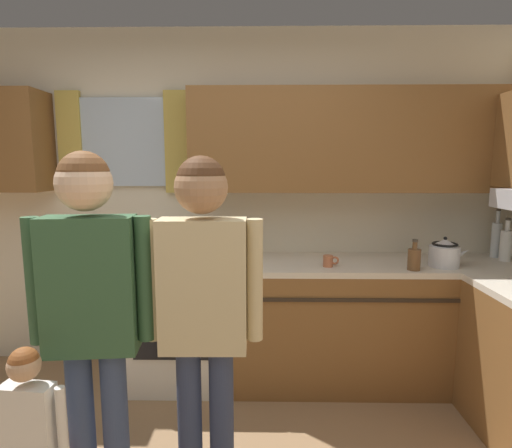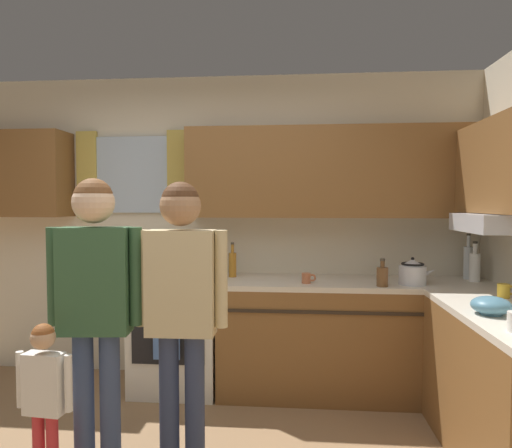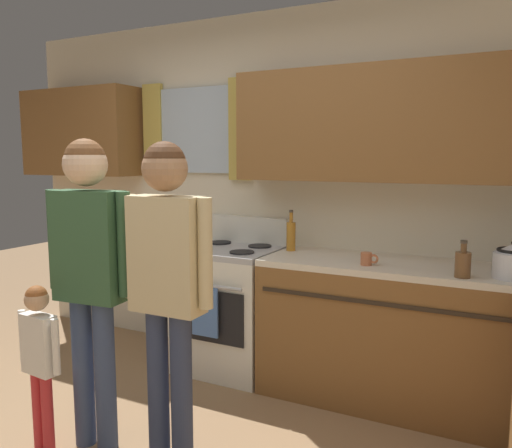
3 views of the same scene
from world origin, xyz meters
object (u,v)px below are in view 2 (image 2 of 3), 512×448
bottle_milk_white (475,266)px  cup_terracotta (307,278)px  mug_mustard_yellow (504,291)px  stovetop_kettle (413,272)px  adult_in_plaid (181,294)px  adult_holding_child (95,292)px  small_child (44,390)px  stove_oven (179,330)px  bottle_squat_brown (382,276)px  bottle_tall_clear (468,262)px  mixing_bowl (491,306)px  bottle_oil_amber (232,264)px

bottle_milk_white → cup_terracotta: size_ratio=2.88×
mug_mustard_yellow → stovetop_kettle: bearing=137.6°
stovetop_kettle → adult_in_plaid: 1.84m
adult_holding_child → adult_in_plaid: adult_holding_child is taller
stovetop_kettle → bottle_milk_white: bearing=18.5°
cup_terracotta → adult_in_plaid: 1.27m
adult_holding_child → small_child: size_ratio=1.82×
stove_oven → stovetop_kettle: stovetop_kettle is taller
adult_in_plaid → small_child: bearing=-161.0°
cup_terracotta → adult_holding_child: bearing=-136.6°
small_child → stove_oven: bearing=77.4°
stove_oven → adult_in_plaid: size_ratio=0.68×
small_child → bottle_squat_brown: bearing=32.2°
cup_terracotta → stovetop_kettle: 0.79m
stove_oven → bottle_tall_clear: bearing=3.9°
adult_holding_child → adult_in_plaid: (0.46, 0.05, -0.01)m
bottle_squat_brown → stovetop_kettle: bearing=22.1°
cup_terracotta → mixing_bowl: (0.98, -0.87, 0.01)m
bottle_squat_brown → bottle_oil_amber: 1.20m
bottle_milk_white → mug_mustard_yellow: bottle_milk_white is taller
stove_oven → bottle_squat_brown: size_ratio=5.37×
bottle_oil_amber → small_child: bottle_oil_amber is taller
bottle_oil_amber → bottle_tall_clear: bearing=2.0°
cup_terracotta → adult_holding_child: adult_holding_child is taller
bottle_tall_clear → small_child: bottle_tall_clear is taller
stove_oven → bottle_milk_white: (2.34, 0.04, 0.55)m
stove_oven → mug_mustard_yellow: bearing=-13.7°
bottle_milk_white → stovetop_kettle: bearing=-161.5°
bottle_squat_brown → cup_terracotta: (-0.55, 0.08, -0.04)m
bottle_squat_brown → bottle_oil_amber: bearing=164.5°
bottle_milk_white → mixing_bowl: (-0.32, -1.06, -0.07)m
stovetop_kettle → small_child: bearing=-148.8°
stove_oven → mixing_bowl: 2.31m
stove_oven → mug_mustard_yellow: stove_oven is taller
stove_oven → small_child: (-0.32, -1.43, 0.10)m
mug_mustard_yellow → cup_terracotta: (-1.26, 0.41, -0.01)m
bottle_milk_white → stovetop_kettle: (-0.51, -0.17, -0.02)m
bottle_tall_clear → mug_mustard_yellow: 0.72m
stovetop_kettle → mug_mustard_yellow: bearing=-42.4°
bottle_tall_clear → adult_holding_child: bearing=-150.2°
stove_oven → adult_holding_child: (-0.12, -1.25, 0.57)m
stove_oven → bottle_oil_amber: size_ratio=3.85×
small_child → mixing_bowl: bearing=10.0°
small_child → mug_mustard_yellow: bearing=18.4°
adult_holding_child → small_child: 0.54m
stove_oven → adult_holding_child: size_ratio=0.67×
adult_in_plaid → small_child: (-0.65, -0.23, -0.46)m
mug_mustard_yellow → adult_in_plaid: 2.07m
stove_oven → adult_in_plaid: (0.33, -1.20, 0.56)m
cup_terracotta → small_child: bearing=-136.7°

